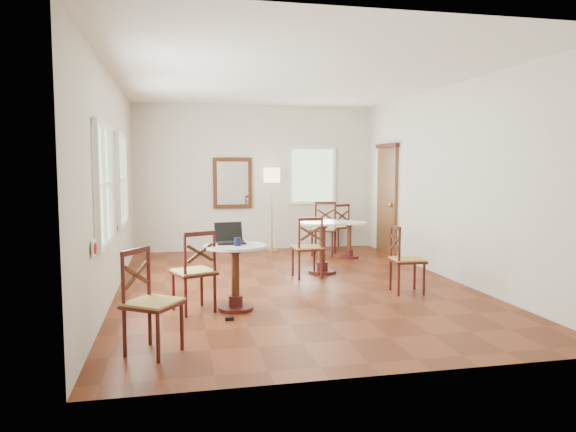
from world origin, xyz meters
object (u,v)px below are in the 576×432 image
Objects in this scene: cafe_table_back at (349,236)px; chair_back_b at (324,229)px; laptop at (230,238)px; navy_mug at (238,242)px; floor_lamp at (272,181)px; chair_near_b at (151,302)px; water_glass at (237,241)px; power_adapter at (229,319)px; mouse at (238,244)px; chair_mid_b at (405,259)px; cafe_table_near at (235,270)px; cafe_table_mid at (322,241)px; chair_mid_a at (308,247)px; chair_near_a at (195,271)px; chair_back_a at (337,226)px.

cafe_table_back is 0.66× the size of chair_back_b.
laptop reaches higher than navy_mug.
floor_lamp is 4.38m from laptop.
water_glass is (0.97, 1.30, 0.36)m from chair_near_b.
laptop is at bearing 4.56° from chair_near_b.
chair_back_b is 4.74m from power_adapter.
mouse is at bearing 68.91° from power_adapter.
navy_mug is 1.22× the size of water_glass.
chair_mid_b is 9.42× the size of mouse.
chair_near_b reaches higher than cafe_table_near.
chair_near_b is at bearing -128.00° from cafe_table_mid.
chair_back_b is 8.49× the size of navy_mug.
laptop reaches higher than chair_back_b.
cafe_table_back is at bearing 52.87° from navy_mug.
chair_mid_a reaches higher than power_adapter.
power_adapter is at bearing -89.41° from mouse.
navy_mug is (-2.38, -0.47, 0.38)m from chair_mid_b.
chair_mid_a is at bearing -87.55° from chair_back_b.
chair_near_b is 1.02× the size of chair_mid_a.
chair_mid_b is 2.46m from water_glass.
chair_back_b is at bearing 60.27° from navy_mug.
chair_back_b is (2.66, 3.67, 0.03)m from chair_near_a.
laptop is at bearing -133.49° from cafe_table_mid.
cafe_table_back is 2.87m from chair_mid_b.
floor_lamp is (-0.42, 2.35, 0.93)m from cafe_table_mid.
water_glass is (-2.39, -0.45, 0.39)m from chair_mid_b.
chair_mid_a is 0.56× the size of floor_lamp.
chair_near_b is at bearing 122.39° from chair_mid_b.
cafe_table_mid is at bearing 51.15° from water_glass.
power_adapter is (0.37, -0.45, -0.48)m from chair_near_a.
floor_lamp is 4.60m from navy_mug.
cafe_table_mid is 0.85× the size of chair_near_a.
power_adapter is at bearing -126.36° from cafe_table_mid.
chair_back_a is (0.10, 1.09, 0.05)m from cafe_table_back.
floor_lamp reaches higher than power_adapter.
chair_near_b is 0.58× the size of floor_lamp.
chair_mid_a is at bearing -136.13° from cafe_table_mid.
chair_back_b reaches higher than chair_near_b.
cafe_table_back is at bearing -130.65° from chair_mid_a.
floor_lamp is at bearing -133.80° from chair_near_a.
cafe_table_mid is at bearing 51.41° from navy_mug.
chair_near_a is at bearing 102.43° from chair_mid_b.
chair_mid_a is at bearing 55.41° from power_adapter.
laptop reaches higher than chair_mid_b.
cafe_table_mid is 0.50× the size of floor_lamp.
water_glass is at bearing 49.34° from chair_mid_a.
cafe_table_near is at bearing 154.17° from mouse.
chair_near_b is 3.77m from chair_mid_a.
laptop is 3.03× the size of navy_mug.
navy_mug is (0.07, -0.25, -0.01)m from laptop.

